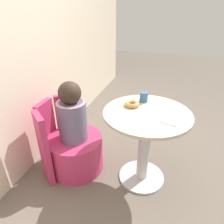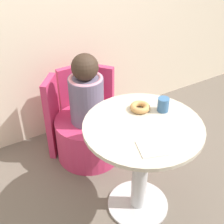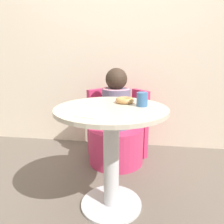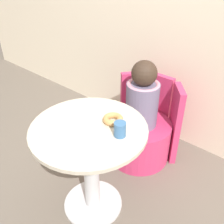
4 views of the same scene
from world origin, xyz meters
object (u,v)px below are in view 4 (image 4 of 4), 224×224
Objects in this scene: donut at (113,119)px; cup at (120,129)px; child_figure at (143,97)px; round_table at (90,155)px; tub_chair at (139,140)px.

donut is 0.14m from cup.
donut is 1.41× the size of cup.
child_figure reaches higher than donut.
round_table is 5.72× the size of donut.
tub_chair is at bearing -91.79° from child_figure.
child_figure is 0.54m from donut.
round_table is 0.73m from tub_chair.
cup is at bearing -67.88° from child_figure.
child_figure is (-0.05, 0.66, 0.12)m from round_table.
cup is (0.24, -0.59, 0.58)m from tub_chair.
cup is (0.24, -0.59, 0.14)m from child_figure.
donut is at bearing 62.69° from round_table.
round_table reaches higher than tub_chair.
tub_chair is 0.76m from donut.
cup is at bearing -34.03° from donut.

